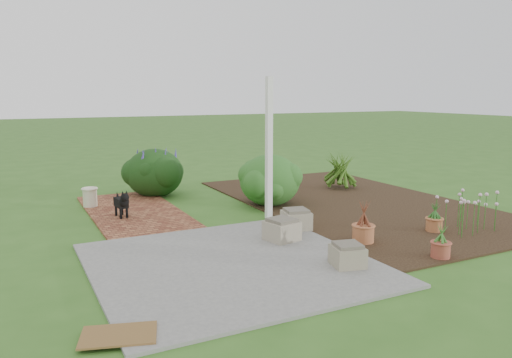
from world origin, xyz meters
name	(u,v)px	position (x,y,z in m)	size (l,w,h in m)	color
ground	(256,223)	(0.00, 0.00, 0.00)	(80.00, 80.00, 0.00)	#33611E
concrete_patio	(231,264)	(-1.25, -1.75, 0.02)	(3.50, 3.50, 0.04)	slate
brick_path	(134,211)	(-1.70, 1.75, 0.02)	(1.60, 3.50, 0.04)	brown
garden_bed	(354,203)	(2.50, 0.50, 0.01)	(4.00, 7.00, 0.03)	black
veranda_post	(269,150)	(0.30, 0.10, 1.25)	(0.10, 0.10, 2.50)	white
stone_trough_near	(348,256)	(0.03, -2.54, 0.17)	(0.38, 0.38, 0.26)	gray
stone_trough_mid	(282,231)	(-0.16, -1.17, 0.18)	(0.43, 0.43, 0.29)	gray
stone_trough_far	(296,220)	(0.37, -0.72, 0.18)	(0.42, 0.42, 0.28)	gray
coir_doormat	(119,335)	(-2.98, -3.12, 0.05)	(0.68, 0.44, 0.02)	brown
black_dog	(122,202)	(-2.01, 1.30, 0.32)	(0.20, 0.54, 0.46)	black
cream_ceramic_urn	(90,197)	(-2.38, 2.47, 0.22)	(0.27, 0.27, 0.36)	beige
evergreen_shrub	(270,179)	(0.87, 1.11, 0.54)	(1.21, 1.21, 1.03)	#163D0F
agapanthus_clump_back	(340,167)	(3.14, 1.88, 0.52)	(1.10, 1.10, 0.99)	#1D4110
agapanthus_clump_front	(278,173)	(1.80, 2.45, 0.39)	(0.81, 0.81, 0.72)	#14390E
pink_flower_patch	(462,209)	(2.83, -1.88, 0.36)	(1.02, 1.02, 0.66)	#113D0F
terracotta_pot_bronze	(363,233)	(0.89, -1.78, 0.16)	(0.32, 0.32, 0.26)	#A15D36
terracotta_pot_small_left	(434,224)	(2.30, -1.82, 0.14)	(0.26, 0.26, 0.21)	#A76238
terracotta_pot_small_right	(441,250)	(1.38, -2.81, 0.14)	(0.25, 0.25, 0.21)	#964432
purple_flowering_bush	(154,172)	(-0.92, 3.12, 0.53)	(1.25, 1.25, 1.06)	black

